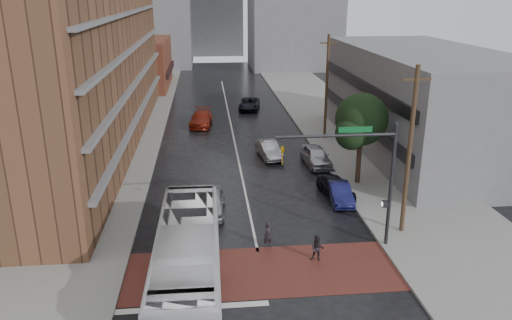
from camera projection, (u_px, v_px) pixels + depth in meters
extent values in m
plane|color=black|center=(263.00, 276.00, 25.29)|extent=(160.00, 160.00, 0.00)
cube|color=maroon|center=(262.00, 271.00, 25.76)|extent=(14.00, 5.00, 0.02)
cube|color=gray|center=(114.00, 141.00, 47.71)|extent=(9.00, 90.00, 0.15)
cube|color=gray|center=(348.00, 135.00, 49.92)|extent=(9.00, 90.00, 0.15)
cube|color=brown|center=(141.00, 64.00, 73.88)|extent=(8.00, 16.00, 7.00)
cube|color=slate|center=(422.00, 101.00, 44.27)|extent=(11.00, 26.00, 9.00)
cylinder|color=#332319|center=(359.00, 159.00, 36.77)|extent=(0.36, 0.36, 4.00)
sphere|color=black|center=(362.00, 119.00, 35.80)|extent=(3.80, 3.80, 3.80)
sphere|color=black|center=(352.00, 133.00, 35.22)|extent=(2.40, 2.40, 2.40)
sphere|color=black|center=(368.00, 124.00, 36.83)|extent=(2.60, 2.60, 2.60)
cylinder|color=#2D2D33|center=(391.00, 187.00, 27.19)|extent=(0.20, 0.20, 7.20)
cylinder|color=#2D2D33|center=(336.00, 136.00, 25.92)|extent=(6.40, 0.16, 0.16)
imported|color=gold|center=(283.00, 156.00, 25.97)|extent=(0.20, 0.16, 1.00)
cube|color=#0C5926|center=(355.00, 130.00, 25.92)|extent=(1.80, 0.05, 0.30)
cube|color=#2D2D33|center=(385.00, 204.00, 27.49)|extent=(0.30, 0.30, 0.35)
cylinder|color=#473321|center=(409.00, 153.00, 28.30)|extent=(0.26, 0.26, 10.00)
cube|color=#473321|center=(417.00, 79.00, 26.94)|extent=(1.60, 0.12, 0.12)
cylinder|color=#473321|center=(327.00, 88.00, 47.13)|extent=(0.26, 0.26, 10.00)
cube|color=#473321|center=(329.00, 43.00, 45.78)|extent=(1.60, 0.12, 0.12)
imported|color=silver|center=(188.00, 261.00, 23.40)|extent=(3.07, 12.52, 3.48)
imported|color=black|center=(268.00, 235.00, 27.93)|extent=(0.64, 0.50, 1.54)
imported|color=black|center=(317.00, 248.00, 26.53)|extent=(0.87, 0.78, 1.47)
imported|color=#AAADB2|center=(211.00, 202.00, 32.33)|extent=(1.99, 4.43, 1.48)
imported|color=#B4B7BD|center=(269.00, 150.00, 43.15)|extent=(2.15, 4.47, 1.41)
imported|color=maroon|center=(201.00, 119.00, 53.40)|extent=(2.70, 5.50, 1.54)
imported|color=black|center=(249.00, 104.00, 60.71)|extent=(3.13, 5.31, 1.39)
imported|color=#15174A|center=(340.00, 193.00, 34.07)|extent=(1.58, 3.99, 1.29)
imported|color=black|center=(336.00, 187.00, 35.12)|extent=(2.30, 4.43, 1.23)
imported|color=#AEAFB6|center=(316.00, 156.00, 41.22)|extent=(2.17, 4.75, 1.58)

